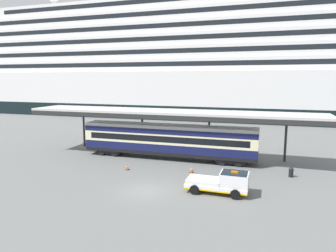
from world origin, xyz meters
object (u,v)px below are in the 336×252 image
Objects in this scene: traffic_cone_near at (192,169)px; cruise_ship at (185,66)px; train_carriage at (168,140)px; service_truck at (223,182)px; traffic_cone_mid at (127,167)px; quay_bollard at (291,172)px.

cruise_ship is at bearing 105.42° from traffic_cone_near.
traffic_cone_near is at bearing -48.93° from train_carriage.
cruise_ship is at bearing 102.03° from train_carriage.
service_truck is at bearing -51.80° from traffic_cone_near.
service_truck reaches higher than traffic_cone_near.
service_truck is 6.20m from traffic_cone_near.
traffic_cone_near is at bearing 128.20° from service_truck.
quay_bollard is (16.31, 2.66, 0.20)m from traffic_cone_mid.
train_carriage is at bearing 131.07° from traffic_cone_near.
service_truck is at bearing -132.43° from quay_bollard.
cruise_ship is 144.61× the size of quay_bollard.
traffic_cone_mid is (-10.50, 3.69, -0.67)m from service_truck.
quay_bollard is at bearing 9.27° from traffic_cone_mid.
quay_bollard is (5.81, 6.35, -0.47)m from service_truck.
quay_bollard is (9.62, 1.51, 0.20)m from traffic_cone_near.
service_truck is (17.10, -53.03, -11.97)m from cruise_ship.
traffic_cone_mid is at bearing 160.63° from service_truck.
train_carriage is 32.47× the size of traffic_cone_near.
quay_bollard is at bearing -12.76° from train_carriage.
train_carriage is at bearing -77.97° from cruise_ship.
train_carriage reaches higher than traffic_cone_near.
quay_bollard is (22.91, -46.68, -12.44)m from cruise_ship.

